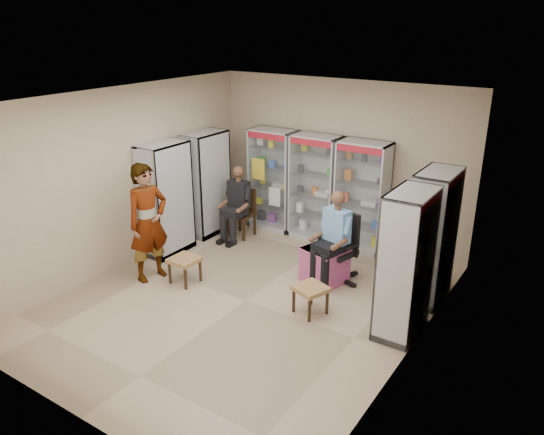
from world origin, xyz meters
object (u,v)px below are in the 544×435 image
Objects in this scene: cabinet_back_mid at (315,188)px; woven_stool_a at (310,300)px; cabinet_left_near at (166,199)px; standing_man at (148,223)px; office_chair at (338,248)px; cabinet_right_far at (432,237)px; wooden_chair at (241,213)px; cabinet_back_left at (273,180)px; cabinet_left_far at (206,184)px; cabinet_back_right at (362,197)px; woven_stool_b at (185,270)px; cabinet_right_near at (406,264)px; seated_shopkeeper at (337,240)px; pink_trunk at (325,265)px.

woven_stool_a is (1.33, -2.50, -0.79)m from cabinet_back_mid.
cabinet_left_near reaches higher than standing_man.
office_chair is 0.59× the size of standing_man.
cabinet_right_far is 3.84m from wooden_chair.
cabinet_left_far is at bearing -135.00° from cabinet_back_left.
woven_stool_b is (-1.77, -2.78, -0.79)m from cabinet_back_right.
cabinet_left_near is at bearing -114.61° from cabinet_back_left.
cabinet_right_near is (0.00, -1.10, 0.00)m from cabinet_right_far.
cabinet_back_mid is at bearing -13.61° from standing_man.
cabinet_back_left is 2.98m from standing_man.
standing_man is (0.49, -2.02, -0.03)m from cabinet_left_far.
cabinet_right_far is 1.00× the size of cabinet_left_near.
cabinet_right_far reaches higher than woven_stool_b.
cabinet_back_mid is 1.88m from seated_shopkeeper.
office_chair is 1.89× the size of pink_trunk.
cabinet_back_right is 1.46m from office_chair.
pink_trunk is at bearing -55.73° from cabinet_back_mid.
wooden_chair is (0.68, 0.20, -0.53)m from cabinet_left_far.
cabinet_right_far is 4.72× the size of woven_stool_a.
cabinet_right_far is 4.55m from cabinet_left_near.
cabinet_back_mid is 1.97m from pink_trunk.
cabinet_back_left and cabinet_left_far have the same top height.
cabinet_back_right and cabinet_left_near have the same top height.
wooden_chair reaches higher than woven_stool_a.
cabinet_left_near is 3.33× the size of pink_trunk.
cabinet_back_mid is 1.00× the size of cabinet_right_far.
cabinet_back_left reaches higher than standing_man.
cabinet_right_near reaches higher than office_chair.
cabinet_back_left is 4.66× the size of woven_stool_b.
cabinet_right_near is (2.58, -2.23, 0.00)m from cabinet_back_mid.
cabinet_back_mid is 1.87m from office_chair.
cabinet_back_left reaches higher than wooden_chair.
cabinet_back_left and cabinet_right_near have the same top height.
cabinet_back_right reaches higher than standing_man.
cabinet_right_near is at bearing -68.19° from standing_man.
cabinet_back_mid is 2.13× the size of wooden_chair.
office_chair is (-1.39, -0.25, -0.43)m from cabinet_right_far.
cabinet_right_near is 1.00× the size of cabinet_left_near.
woven_stool_b is at bearing -131.12° from office_chair.
woven_stool_a is (3.21, -1.57, -0.79)m from cabinet_left_far.
cabinet_left_far is (-2.83, -0.93, 0.00)m from cabinet_back_right.
standing_man is at bearing 28.38° from cabinet_left_near.
cabinet_back_right is at bearing 113.40° from seated_shopkeeper.
office_chair is 0.35m from pink_trunk.
cabinet_left_far is 3.66m from woven_stool_a.
woven_stool_b is 0.22× the size of standing_man.
cabinet_left_far reaches higher than woven_stool_b.
cabinet_back_left is 2.59m from seated_shopkeeper.
cabinet_right_far is at bearing -17.75° from cabinet_back_left.
seated_shopkeeper is at bearing -50.14° from cabinet_back_mid.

